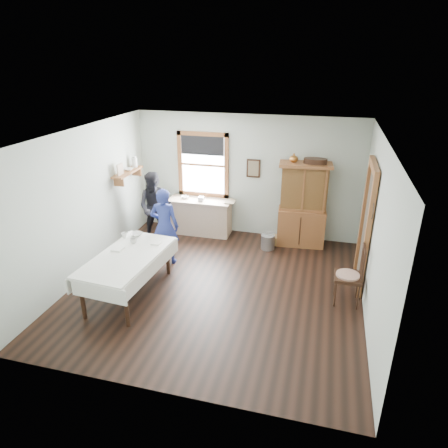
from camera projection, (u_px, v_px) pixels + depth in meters
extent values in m
cube|color=black|center=(217.00, 287.00, 7.14)|extent=(5.00, 5.00, 0.01)
cube|color=white|center=(216.00, 136.00, 6.09)|extent=(5.00, 5.00, 0.01)
cube|color=beige|center=(247.00, 176.00, 8.84)|extent=(5.00, 0.01, 2.70)
cube|color=beige|center=(155.00, 300.00, 4.39)|extent=(5.00, 0.01, 2.70)
cube|color=beige|center=(83.00, 204.00, 7.20)|extent=(0.01, 5.00, 2.70)
cube|color=beige|center=(375.00, 233.00, 6.03)|extent=(0.01, 5.00, 2.70)
cube|color=white|center=(203.00, 165.00, 8.98)|extent=(1.00, 0.02, 1.30)
cube|color=#9A572F|center=(202.00, 134.00, 8.69)|extent=(1.18, 0.06, 0.09)
cube|color=#9A572F|center=(204.00, 194.00, 9.23)|extent=(1.18, 0.06, 0.09)
cube|color=#9A572F|center=(180.00, 163.00, 9.09)|extent=(0.09, 0.06, 1.48)
cube|color=#9A572F|center=(226.00, 167.00, 8.83)|extent=(0.09, 0.06, 1.48)
cube|color=black|center=(202.00, 146.00, 8.77)|extent=(0.98, 0.03, 0.41)
cube|color=#4A4135|center=(367.00, 229.00, 6.91)|extent=(0.03, 0.90, 2.10)
cube|color=#9A572F|center=(367.00, 241.00, 6.47)|extent=(0.08, 0.12, 2.10)
cube|color=#9A572F|center=(363.00, 218.00, 7.37)|extent=(0.08, 0.12, 2.10)
cube|color=#9A572F|center=(374.00, 167.00, 6.48)|extent=(0.08, 1.14, 0.12)
cube|color=#9A572F|center=(128.00, 172.00, 8.43)|extent=(0.24, 1.00, 0.04)
cube|color=#9A572F|center=(119.00, 182.00, 8.11)|extent=(0.22, 0.03, 0.18)
cube|color=#9A572F|center=(136.00, 172.00, 8.82)|extent=(0.22, 0.03, 0.18)
cube|color=tan|center=(120.00, 170.00, 8.11)|extent=(0.03, 0.22, 0.24)
cylinder|color=silver|center=(135.00, 162.00, 8.69)|extent=(0.12, 0.12, 0.22)
cube|color=#331C11|center=(253.00, 168.00, 8.69)|extent=(0.30, 0.04, 0.40)
torus|color=black|center=(374.00, 203.00, 6.17)|extent=(0.01, 0.27, 0.27)
cube|color=tan|center=(200.00, 216.00, 9.17)|extent=(1.43, 0.56, 0.82)
cube|color=#9A572F|center=(303.00, 205.00, 8.42)|extent=(1.10, 0.60, 1.81)
cube|color=white|center=(129.00, 275.00, 6.80)|extent=(1.13, 1.94, 0.75)
cube|color=#331C11|center=(349.00, 274.00, 6.52)|extent=(0.49, 0.49, 1.05)
cube|color=#92959A|center=(268.00, 242.00, 8.51)|extent=(0.36, 0.36, 0.32)
cube|color=olive|center=(279.00, 240.00, 8.72)|extent=(0.37, 0.30, 0.19)
imported|color=navy|center=(165.00, 229.00, 7.76)|extent=(0.54, 0.38, 1.42)
imported|color=black|center=(156.00, 209.00, 8.71)|extent=(0.76, 0.63, 1.44)
imported|color=silver|center=(133.00, 241.00, 7.08)|extent=(0.13, 0.13, 0.09)
imported|color=silver|center=(124.00, 235.00, 7.27)|extent=(0.13, 0.13, 0.10)
imported|color=silver|center=(137.00, 234.00, 7.37)|extent=(0.29, 0.29, 0.06)
imported|color=#71634B|center=(225.00, 201.00, 8.87)|extent=(0.18, 0.25, 0.02)
imported|color=silver|center=(185.00, 197.00, 9.08)|extent=(0.19, 0.19, 0.06)
imported|color=silver|center=(128.00, 169.00, 8.45)|extent=(0.22, 0.22, 0.05)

